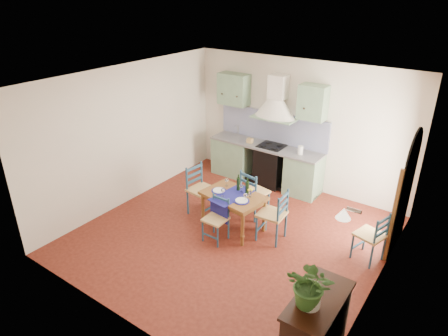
{
  "coord_description": "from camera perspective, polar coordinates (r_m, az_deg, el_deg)",
  "views": [
    {
      "loc": [
        3.38,
        -5.04,
        4.15
      ],
      "look_at": [
        -0.39,
        0.3,
        1.12
      ],
      "focal_mm": 32.0,
      "sensor_mm": 36.0,
      "label": 1
    }
  ],
  "objects": [
    {
      "name": "sideboard",
      "position": [
        5.12,
        12.88,
        -21.24
      ],
      "size": [
        0.5,
        1.05,
        0.94
      ],
      "color": "black",
      "rests_on": "ground"
    },
    {
      "name": "chair_near",
      "position": [
        7.02,
        -1.08,
        -7.26
      ],
      "size": [
        0.38,
        0.38,
        0.81
      ],
      "color": "navy",
      "rests_on": "ground"
    },
    {
      "name": "chair_spare",
      "position": [
        6.92,
        20.35,
        -9.12
      ],
      "size": [
        0.51,
        0.51,
        0.89
      ],
      "color": "navy",
      "rests_on": "ground"
    },
    {
      "name": "chair_far",
      "position": [
        7.69,
        4.23,
        -3.55
      ],
      "size": [
        0.53,
        0.53,
        0.97
      ],
      "color": "navy",
      "rests_on": "ground"
    },
    {
      "name": "left_wall",
      "position": [
        8.22,
        -13.37,
        4.6
      ],
      "size": [
        0.04,
        5.0,
        2.8
      ],
      "primitive_type": "cube",
      "color": "beige",
      "rests_on": "ground"
    },
    {
      "name": "right_wall",
      "position": [
        6.08,
        22.79,
        -4.84
      ],
      "size": [
        0.26,
        5.0,
        2.8
      ],
      "color": "beige",
      "rests_on": "ground"
    },
    {
      "name": "potted_plant",
      "position": [
        4.55,
        12.35,
        -16.04
      ],
      "size": [
        0.57,
        0.52,
        0.56
      ],
      "primitive_type": "imported",
      "rotation": [
        0.0,
        0.0,
        0.17
      ],
      "color": "#2D5721",
      "rests_on": "sideboard"
    },
    {
      "name": "floor",
      "position": [
        7.35,
        1.18,
        -9.53
      ],
      "size": [
        5.0,
        5.0,
        0.0
      ],
      "primitive_type": "plane",
      "color": "#44140E",
      "rests_on": "ground"
    },
    {
      "name": "dining_table",
      "position": [
        7.23,
        1.35,
        -4.38
      ],
      "size": [
        1.19,
        0.92,
        1.02
      ],
      "color": "brown",
      "rests_on": "ground"
    },
    {
      "name": "back_wall",
      "position": [
        8.84,
        7.08,
        4.12
      ],
      "size": [
        5.0,
        0.96,
        2.8
      ],
      "color": "beige",
      "rests_on": "ground"
    },
    {
      "name": "chair_left",
      "position": [
        7.76,
        -3.37,
        -3.11
      ],
      "size": [
        0.52,
        0.52,
        1.0
      ],
      "color": "navy",
      "rests_on": "ground"
    },
    {
      "name": "ceiling",
      "position": [
        6.21,
        1.4,
        12.35
      ],
      "size": [
        5.0,
        5.0,
        0.01
      ],
      "primitive_type": "cube",
      "color": "white",
      "rests_on": "back_wall"
    },
    {
      "name": "chair_right",
      "position": [
        7.03,
        7.09,
        -6.68
      ],
      "size": [
        0.48,
        0.48,
        0.96
      ],
      "color": "navy",
      "rests_on": "ground"
    }
  ]
}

